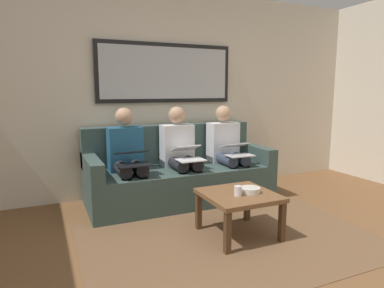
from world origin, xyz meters
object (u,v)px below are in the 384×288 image
Objects in this scene: laptop_silver at (237,150)px; cup at (238,191)px; bowl at (250,190)px; person_left at (227,148)px; framed_mirror at (166,73)px; laptop_white at (188,153)px; coffee_table at (239,199)px; person_middle at (180,151)px; laptop_black at (133,158)px; couch at (178,174)px; person_right at (127,156)px.

cup is at bearing 59.14° from laptop_silver.
person_left is (-0.43, -1.18, 0.18)m from bowl.
laptop_white is at bearing 90.00° from framed_mirror.
coffee_table is 0.96m from laptop_white.
person_middle is at bearing -84.38° from coffee_table.
framed_mirror is 4.82× the size of laptop_white.
bowl is at bearing 65.46° from laptop_silver.
person_middle reaches higher than laptop_black.
laptop_black is at bearing 10.90° from person_left.
person_left is 1.30m from laptop_black.
person_left is 3.42× the size of laptop_silver.
couch is at bearing -153.78° from laptop_black.
person_right is at bearing 0.00° from person_left.
cup is 1.00m from laptop_white.
person_right is at bearing -59.97° from cup.
person_left is at bearing 173.87° from couch.
person_right is (1.28, -0.25, -0.01)m from laptop_silver.
laptop_silver is 0.64m from laptop_white.
coffee_table is 0.56× the size of person_middle.
couch reaches higher than cup.
laptop_silver is at bearing 169.16° from person_right.
person_middle is at bearing -79.76° from bowl.
person_left reaches higher than bowl.
coffee_table is (-0.11, 1.61, -1.20)m from framed_mirror.
laptop_white is at bearing -82.95° from coffee_table.
laptop_white reaches higher than laptop_silver.
laptop_silver is 0.29× the size of person_middle.
person_left reaches higher than laptop_silver.
person_left is 3.06× the size of laptop_white.
cup is (-0.06, 1.28, 0.14)m from couch.
laptop_silver is 0.29× the size of person_right.
person_left is at bearing 180.00° from person_middle.
person_left reaches higher than laptop_black.
person_right reaches higher than couch.
cup is at bearing 125.95° from laptop_black.
couch is 11.99× the size of bowl.
framed_mirror is 5.39× the size of laptop_silver.
cup is 1.41m from person_right.
person_right is (0.75, -1.15, 0.26)m from coffee_table.
bowl is at bearing 99.68° from couch.
bowl is 0.53× the size of laptop_black.
couch is at bearing -90.00° from laptop_white.
laptop_white is (0.11, -0.91, 0.28)m from coffee_table.
bowl is at bearing 70.11° from person_left.
person_middle is at bearing -90.00° from laptop_white.
person_left is 1.00× the size of person_middle.
framed_mirror reaches higher than person_right.
coffee_table is 0.13m from cup.
cup reaches higher than bowl.
laptop_silver is at bearing 179.03° from laptop_white.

